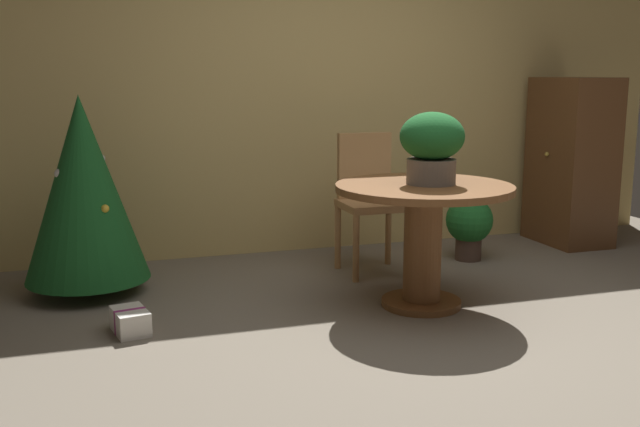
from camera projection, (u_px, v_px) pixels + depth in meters
ground_plane at (447, 339)px, 3.87m from camera, size 6.60×6.60×0.00m
back_wall_panel at (319, 83)px, 5.68m from camera, size 6.00×0.10×2.60m
round_dining_table at (423, 222)px, 4.32m from camera, size 1.04×1.04×0.74m
flower_vase at (432, 144)px, 4.26m from camera, size 0.38×0.38×0.42m
wooden_chair_far at (369, 194)px, 5.12m from camera, size 0.43×0.41×0.97m
holiday_tree at (84, 189)px, 4.54m from camera, size 0.77×0.77×1.25m
gift_box_cream at (130, 321)px, 3.95m from camera, size 0.21×0.28×0.13m
wooden_cabinet at (571, 161)px, 5.95m from camera, size 0.48×0.67×1.34m
potted_plant at (469, 224)px, 5.46m from camera, size 0.35×0.35×0.48m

